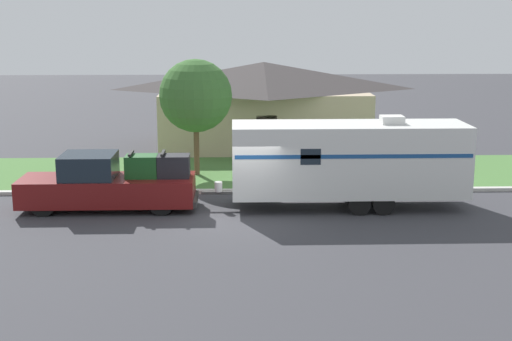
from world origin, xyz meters
TOP-DOWN VIEW (x-y plane):
  - ground_plane at (0.00, 0.00)m, footprint 120.00×120.00m
  - curb_strip at (0.00, 3.75)m, footprint 80.00×0.30m
  - lawn_strip at (0.00, 7.40)m, footprint 80.00×7.00m
  - house_across_street at (1.26, 14.08)m, footprint 11.49×7.14m
  - pickup_truck at (-4.85, 1.48)m, footprint 6.35×2.03m
  - travel_trailer at (3.82, 1.48)m, footprint 9.56×2.38m
  - mailbox at (-3.27, 4.84)m, footprint 0.48×0.20m
  - tree_in_yard at (-1.97, 7.01)m, footprint 3.14×3.14m

SIDE VIEW (x-z plane):
  - ground_plane at x=0.00m, z-range 0.00..0.00m
  - lawn_strip at x=0.00m, z-range 0.00..0.03m
  - curb_strip at x=0.00m, z-range 0.00..0.14m
  - pickup_truck at x=-4.85m, z-range -0.12..1.99m
  - mailbox at x=-3.27m, z-range 0.35..1.64m
  - travel_trailer at x=3.82m, z-range 0.11..3.48m
  - house_across_street at x=1.26m, z-range 0.08..4.54m
  - tree_in_yard at x=-1.97m, z-range 0.95..6.02m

